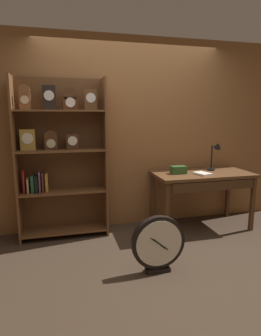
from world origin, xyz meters
TOP-DOWN VIEW (x-y plane):
  - ground_plane at (0.00, 0.00)m, footprint 10.00×10.00m
  - back_wood_panel at (0.00, 1.26)m, footprint 4.80×0.05m
  - bookshelf at (-0.96, 1.05)m, footprint 1.10×0.32m
  - workbench at (0.93, 0.84)m, footprint 1.34×0.68m
  - desk_lamp at (1.17, 0.95)m, footprint 0.18×0.18m
  - toolbox_small at (0.58, 0.88)m, footprint 0.20×0.13m
  - open_repair_manual at (0.87, 0.75)m, footprint 0.21×0.26m
  - round_clock_large at (-0.05, -0.10)m, footprint 0.55×0.11m

SIDE VIEW (x-z plane):
  - ground_plane at x=0.00m, z-range 0.00..0.00m
  - round_clock_large at x=-0.05m, z-range 0.00..0.59m
  - workbench at x=0.93m, z-range 0.30..1.09m
  - open_repair_manual at x=0.87m, z-range 0.78..0.81m
  - toolbox_small at x=0.58m, z-range 0.78..0.89m
  - desk_lamp at x=1.17m, z-range 0.84..1.26m
  - bookshelf at x=-0.96m, z-range 0.07..2.08m
  - back_wood_panel at x=0.00m, z-range 0.00..2.60m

